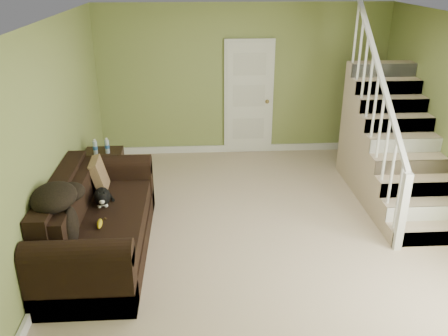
{
  "coord_description": "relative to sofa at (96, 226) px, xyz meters",
  "views": [
    {
      "loc": [
        -0.83,
        -5.36,
        3.17
      ],
      "look_at": [
        -0.49,
        0.1,
        0.81
      ],
      "focal_mm": 38.0,
      "sensor_mm": 36.0,
      "label": 1
    }
  ],
  "objects": [
    {
      "name": "baseboard_back",
      "position": [
        2.02,
        3.2,
        -0.3
      ],
      "size": [
        5.0,
        0.04,
        0.12
      ],
      "primitive_type": "cube",
      "color": "white",
      "rests_on": "floor"
    },
    {
      "name": "staircase",
      "position": [
        4.02,
        1.45,
        0.28
      ],
      "size": [
        1.0,
        2.51,
        2.82
      ],
      "color": "tan",
      "rests_on": "floor"
    },
    {
      "name": "throw_pillow",
      "position": [
        -0.04,
        0.66,
        0.36
      ],
      "size": [
        0.22,
        0.42,
        0.42
      ],
      "primitive_type": "cube",
      "rotation": [
        0.0,
        -0.24,
        0.05
      ],
      "color": "#47341C",
      "rests_on": "sofa"
    },
    {
      "name": "floor",
      "position": [
        2.02,
        0.48,
        -0.36
      ],
      "size": [
        5.0,
        5.5,
        0.01
      ],
      "primitive_type": "cube",
      "color": "tan",
      "rests_on": "ground"
    },
    {
      "name": "throw_blanket",
      "position": [
        -0.28,
        -0.47,
        0.62
      ],
      "size": [
        0.6,
        0.7,
        0.25
      ],
      "primitive_type": "ellipsoid",
      "rotation": [
        0.0,
        0.0,
        0.28
      ],
      "color": "black",
      "rests_on": "sofa"
    },
    {
      "name": "banana",
      "position": [
        0.11,
        -0.27,
        0.18
      ],
      "size": [
        0.08,
        0.21,
        0.06
      ],
      "primitive_type": "ellipsoid",
      "rotation": [
        0.0,
        0.0,
        0.09
      ],
      "color": "gold",
      "rests_on": "sofa"
    },
    {
      "name": "cat",
      "position": [
        0.05,
        0.24,
        0.25
      ],
      "size": [
        0.29,
        0.52,
        0.25
      ],
      "rotation": [
        0.0,
        0.0,
        0.17
      ],
      "color": "black",
      "rests_on": "sofa"
    },
    {
      "name": "side_table",
      "position": [
        -0.18,
        1.62,
        -0.03
      ],
      "size": [
        0.55,
        0.55,
        0.88
      ],
      "rotation": [
        0.0,
        0.0,
        0.03
      ],
      "color": "black",
      "rests_on": "floor"
    },
    {
      "name": "baseboard_right",
      "position": [
        4.49,
        0.48,
        -0.3
      ],
      "size": [
        0.04,
        5.5,
        0.12
      ],
      "primitive_type": "cube",
      "color": "white",
      "rests_on": "floor"
    },
    {
      "name": "ceiling",
      "position": [
        2.02,
        0.48,
        2.24
      ],
      "size": [
        5.0,
        5.5,
        0.01
      ],
      "primitive_type": "cube",
      "color": "white",
      "rests_on": "wall_back"
    },
    {
      "name": "wall_left",
      "position": [
        -0.48,
        0.48,
        0.94
      ],
      "size": [
        0.04,
        5.5,
        2.6
      ],
      "primitive_type": "cube",
      "color": "#84944F",
      "rests_on": "floor"
    },
    {
      "name": "wall_front",
      "position": [
        2.02,
        -2.27,
        0.94
      ],
      "size": [
        5.0,
        0.04,
        2.6
      ],
      "primitive_type": "cube",
      "color": "#84944F",
      "rests_on": "floor"
    },
    {
      "name": "baseboard_left",
      "position": [
        -0.45,
        0.48,
        -0.3
      ],
      "size": [
        0.04,
        5.5,
        0.12
      ],
      "primitive_type": "cube",
      "color": "white",
      "rests_on": "floor"
    },
    {
      "name": "door",
      "position": [
        2.12,
        3.19,
        0.64
      ],
      "size": [
        0.86,
        0.12,
        2.02
      ],
      "color": "white",
      "rests_on": "floor"
    },
    {
      "name": "wall_back",
      "position": [
        2.02,
        3.23,
        0.94
      ],
      "size": [
        5.0,
        0.04,
        2.6
      ],
      "primitive_type": "cube",
      "color": "#84944F",
      "rests_on": "floor"
    },
    {
      "name": "sofa",
      "position": [
        0.0,
        0.0,
        0.0
      ],
      "size": [
        1.04,
        2.4,
        0.95
      ],
      "color": "black",
      "rests_on": "floor"
    }
  ]
}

